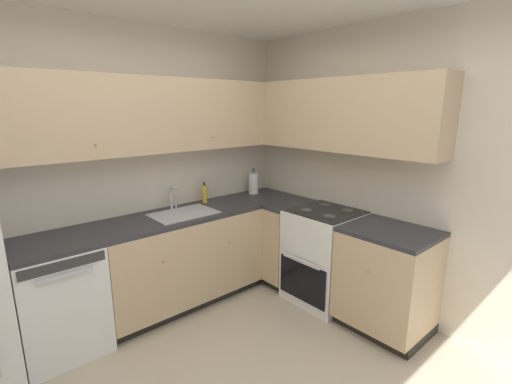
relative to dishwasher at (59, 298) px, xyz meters
name	(u,v)px	position (x,y,z in m)	size (l,w,h in m)	color
wall_back	(118,173)	(0.66, 0.33, 0.87)	(3.68, 0.05, 2.61)	beige
wall_right	(401,175)	(2.47, -1.41, 0.87)	(0.05, 3.53, 2.61)	beige
dishwasher	(59,298)	(0.00, 0.00, 0.00)	(0.60, 0.63, 0.87)	white
lower_cabinets_back	(182,260)	(1.08, 0.00, 0.00)	(1.54, 0.62, 0.87)	tan
countertop_back	(179,216)	(1.07, 0.00, 0.45)	(2.75, 0.60, 0.04)	#2D2D33
lower_cabinets_right	(356,270)	(2.15, -1.24, 0.00)	(0.62, 1.59, 0.87)	tan
countertop_right	(360,223)	(2.15, -1.24, 0.45)	(0.60, 1.59, 0.03)	#2D2D33
oven_range	(325,255)	(2.17, -0.87, 0.02)	(0.68, 0.62, 1.06)	white
upper_cabinets_back	(150,115)	(0.91, 0.14, 1.37)	(2.43, 0.34, 0.65)	tan
upper_cabinets_right	(330,115)	(2.29, -0.77, 1.37)	(0.32, 2.14, 0.65)	tan
sink	(184,218)	(1.10, -0.03, 0.43)	(0.59, 0.40, 0.10)	#B7B7BC
faucet	(173,196)	(1.11, 0.18, 0.60)	(0.07, 0.16, 0.22)	silver
soap_bottle	(205,194)	(1.48, 0.18, 0.57)	(0.05, 0.05, 0.22)	gold
paper_towel_roll	(253,183)	(2.13, 0.16, 0.59)	(0.11, 0.11, 0.30)	white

